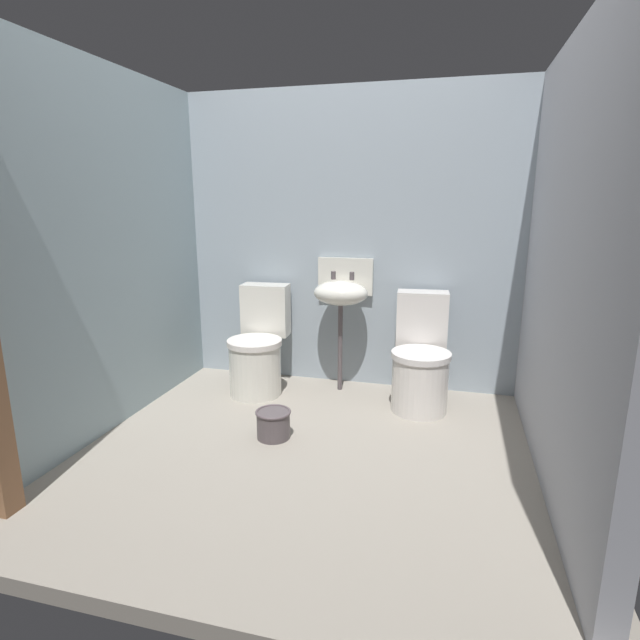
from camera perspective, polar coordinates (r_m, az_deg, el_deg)
name	(u,v)px	position (r m, az deg, el deg)	size (l,w,h in m)	color
ground_plane	(308,452)	(3.09, -1.37, -14.67)	(2.93, 2.65, 0.08)	gray
wall_back	(350,242)	(3.88, 3.40, 8.86)	(2.93, 0.10, 2.21)	#93A0AA
wall_left	(109,251)	(3.43, -22.76, 7.22)	(0.10, 2.45, 2.21)	#8BA0A8
wall_right	(567,265)	(2.79, 26.19, 5.65)	(0.10, 2.45, 2.21)	#999BA4
toilet_left	(258,349)	(3.82, -6.98, -3.30)	(0.43, 0.61, 0.78)	silver
toilet_right	(421,362)	(3.57, 11.31, -4.68)	(0.43, 0.62, 0.78)	silver
sink	(341,292)	(3.72, 2.45, 3.21)	(0.42, 0.35, 0.99)	#51484B
bucket	(273,423)	(3.14, -5.30, -11.58)	(0.22, 0.22, 0.17)	#51484B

